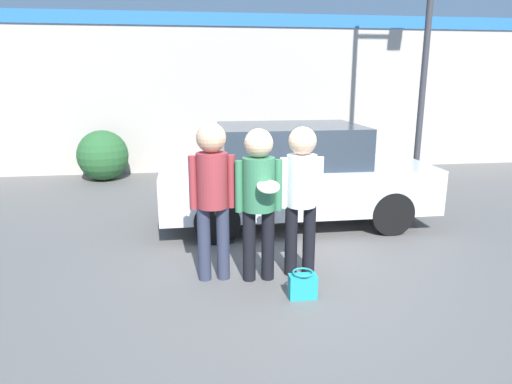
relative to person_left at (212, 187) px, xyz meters
The scene contains 8 objects.
ground_plane 1.37m from the person_left, ahead, with size 56.00×56.00×0.00m, color #5B5956.
storefront_building 6.58m from the person_left, 83.13° to the left, with size 24.00×0.22×3.79m.
person_left is the anchor object (origin of this frame).
person_middle_with_frisbee 0.53m from the person_left, ahead, with size 0.54×0.56×1.78m.
person_right 1.03m from the person_left, ahead, with size 0.52×0.35×1.78m.
parked_car_near 2.49m from the person_left, 55.38° to the left, with size 4.24×1.86×1.59m.
shrub 6.16m from the person_left, 111.24° to the left, with size 1.15×1.15×1.15m.
handbag 1.47m from the person_left, 34.54° to the right, with size 0.30×0.23×0.31m.
Camera 1 is at (-1.01, -4.94, 2.33)m, focal length 32.00 mm.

